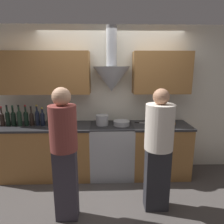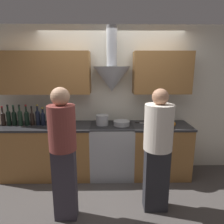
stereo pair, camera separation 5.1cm
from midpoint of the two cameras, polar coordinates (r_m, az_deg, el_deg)
The scene contains 21 objects.
ground_plane at distance 3.52m, azimuth -0.33°, elevation -19.82°, with size 12.00×12.00×0.00m, color #4C4744.
wall_back at distance 3.57m, azimuth -2.26°, elevation 6.00°, with size 8.40×0.62×2.60m.
counter_left at distance 3.74m, azimuth -18.56°, elevation -10.47°, with size 1.58×0.62×0.93m.
counter_right at distance 3.70m, azimuth 13.05°, elevation -10.38°, with size 0.99×0.62×0.93m.
stove_range at distance 3.59m, azimuth -0.46°, elevation -10.75°, with size 0.73×0.60×0.93m.
wine_bottle_0 at distance 3.83m, azimuth -29.23°, elevation -1.61°, with size 0.07×0.07×0.33m.
wine_bottle_1 at distance 3.80m, azimuth -27.99°, elevation -1.39°, with size 0.07×0.07×0.35m.
wine_bottle_2 at distance 3.76m, azimuth -26.69°, elevation -1.46°, with size 0.08×0.08×0.35m.
wine_bottle_3 at distance 3.69m, azimuth -25.31°, elevation -1.42°, with size 0.08×0.08×0.36m.
wine_bottle_4 at distance 3.66m, azimuth -23.71°, elevation -1.48°, with size 0.07×0.07×0.36m.
wine_bottle_5 at distance 3.65m, azimuth -22.34°, elevation -1.63°, with size 0.07×0.07×0.33m.
wine_bottle_6 at distance 3.61m, azimuth -20.93°, elevation -1.38°, with size 0.08×0.08×0.35m.
wine_bottle_7 at distance 3.57m, azimuth -19.61°, elevation -1.68°, with size 0.08×0.08×0.31m.
wine_bottle_8 at distance 3.54m, azimuth -17.94°, elevation -1.49°, with size 0.07×0.07×0.35m.
stock_pot at distance 3.42m, azimuth -3.26°, elevation -2.26°, with size 0.21×0.21×0.17m.
mixing_bowl at distance 3.40m, azimuth 2.32°, elevation -3.15°, with size 0.27×0.27×0.08m.
orange_fruit at distance 3.49m, azimuth 16.61°, elevation -3.25°, with size 0.08×0.08×0.08m.
saucepan at distance 3.43m, azimuth 10.85°, elevation -3.00°, with size 0.19×0.19×0.11m.
chefs_knife at distance 3.58m, azimuth 7.87°, elevation -3.06°, with size 0.22×0.07×0.01m.
person_foreground_left at distance 2.49m, azimuth -14.06°, elevation -10.34°, with size 0.32×0.32×1.68m.
person_foreground_right at distance 2.67m, azimuth 12.60°, elevation -9.49°, with size 0.36×0.36×1.64m.
Camera 1 is at (-0.09, -2.97, 1.89)m, focal length 32.00 mm.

